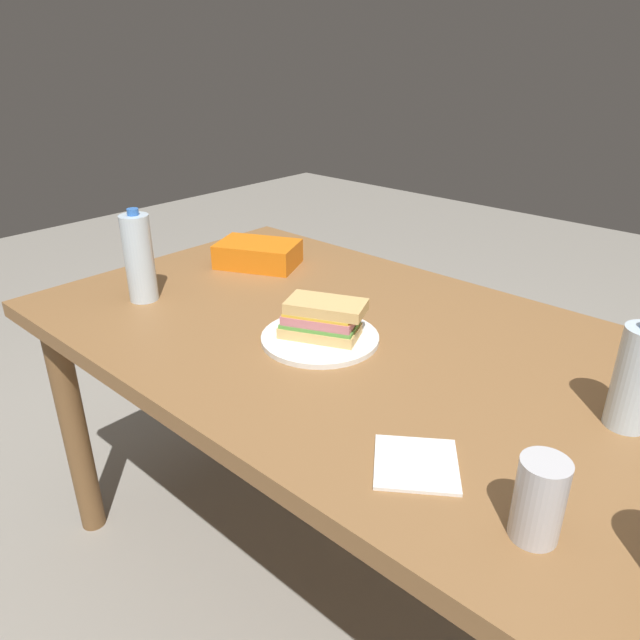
{
  "coord_description": "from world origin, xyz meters",
  "views": [
    {
      "loc": [
        0.7,
        -0.93,
        1.35
      ],
      "look_at": [
        -0.08,
        -0.07,
        0.8
      ],
      "focal_mm": 33.06,
      "sensor_mm": 36.0,
      "label": 1
    }
  ],
  "objects_px": {
    "water_bottle_spare": "(139,258)",
    "dining_table": "(367,375)",
    "paper_plate": "(320,338)",
    "water_bottle_tall": "(636,378)",
    "sandwich": "(322,319)",
    "soda_can_silver": "(539,500)",
    "chip_bag": "(258,254)"
  },
  "relations": [
    {
      "from": "chip_bag",
      "to": "water_bottle_spare",
      "type": "relative_size",
      "value": 0.97
    },
    {
      "from": "dining_table",
      "to": "water_bottle_spare",
      "type": "xyz_separation_m",
      "value": [
        -0.57,
        -0.21,
        0.2
      ]
    },
    {
      "from": "paper_plate",
      "to": "water_bottle_tall",
      "type": "xyz_separation_m",
      "value": [
        0.6,
        0.12,
        0.09
      ]
    },
    {
      "from": "sandwich",
      "to": "chip_bag",
      "type": "height_order",
      "value": "sandwich"
    },
    {
      "from": "dining_table",
      "to": "chip_bag",
      "type": "relative_size",
      "value": 7.18
    },
    {
      "from": "paper_plate",
      "to": "water_bottle_spare",
      "type": "xyz_separation_m",
      "value": [
        -0.49,
        -0.13,
        0.11
      ]
    },
    {
      "from": "sandwich",
      "to": "chip_bag",
      "type": "distance_m",
      "value": 0.52
    },
    {
      "from": "paper_plate",
      "to": "soda_can_silver",
      "type": "xyz_separation_m",
      "value": [
        0.6,
        -0.23,
        0.06
      ]
    },
    {
      "from": "sandwich",
      "to": "water_bottle_tall",
      "type": "relative_size",
      "value": 1.0
    },
    {
      "from": "chip_bag",
      "to": "sandwich",
      "type": "bearing_deg",
      "value": 127.96
    },
    {
      "from": "paper_plate",
      "to": "water_bottle_tall",
      "type": "bearing_deg",
      "value": 11.2
    },
    {
      "from": "chip_bag",
      "to": "water_bottle_tall",
      "type": "height_order",
      "value": "water_bottle_tall"
    },
    {
      "from": "chip_bag",
      "to": "soda_can_silver",
      "type": "distance_m",
      "value": 1.16
    },
    {
      "from": "sandwich",
      "to": "water_bottle_tall",
      "type": "xyz_separation_m",
      "value": [
        0.6,
        0.12,
        0.04
      ]
    },
    {
      "from": "paper_plate",
      "to": "water_bottle_spare",
      "type": "distance_m",
      "value": 0.52
    },
    {
      "from": "sandwich",
      "to": "water_bottle_spare",
      "type": "xyz_separation_m",
      "value": [
        -0.49,
        -0.14,
        0.06
      ]
    },
    {
      "from": "soda_can_silver",
      "to": "water_bottle_tall",
      "type": "bearing_deg",
      "value": 88.56
    },
    {
      "from": "sandwich",
      "to": "chip_bag",
      "type": "xyz_separation_m",
      "value": [
        -0.47,
        0.23,
        -0.02
      ]
    },
    {
      "from": "water_bottle_tall",
      "to": "water_bottle_spare",
      "type": "relative_size",
      "value": 0.85
    },
    {
      "from": "soda_can_silver",
      "to": "paper_plate",
      "type": "bearing_deg",
      "value": 158.88
    },
    {
      "from": "soda_can_silver",
      "to": "sandwich",
      "type": "bearing_deg",
      "value": 158.53
    },
    {
      "from": "chip_bag",
      "to": "water_bottle_spare",
      "type": "distance_m",
      "value": 0.38
    },
    {
      "from": "water_bottle_spare",
      "to": "dining_table",
      "type": "bearing_deg",
      "value": 19.84
    },
    {
      "from": "dining_table",
      "to": "paper_plate",
      "type": "xyz_separation_m",
      "value": [
        -0.08,
        -0.07,
        0.1
      ]
    },
    {
      "from": "water_bottle_tall",
      "to": "water_bottle_spare",
      "type": "bearing_deg",
      "value": -167.0
    },
    {
      "from": "water_bottle_tall",
      "to": "sandwich",
      "type": "bearing_deg",
      "value": -169.04
    },
    {
      "from": "paper_plate",
      "to": "chip_bag",
      "type": "xyz_separation_m",
      "value": [
        -0.46,
        0.24,
        0.03
      ]
    },
    {
      "from": "soda_can_silver",
      "to": "water_bottle_spare",
      "type": "bearing_deg",
      "value": 174.9
    },
    {
      "from": "paper_plate",
      "to": "sandwich",
      "type": "bearing_deg",
      "value": 50.37
    },
    {
      "from": "dining_table",
      "to": "chip_bag",
      "type": "distance_m",
      "value": 0.58
    },
    {
      "from": "dining_table",
      "to": "chip_bag",
      "type": "height_order",
      "value": "chip_bag"
    },
    {
      "from": "chip_bag",
      "to": "water_bottle_tall",
      "type": "bearing_deg",
      "value": 148.34
    }
  ]
}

